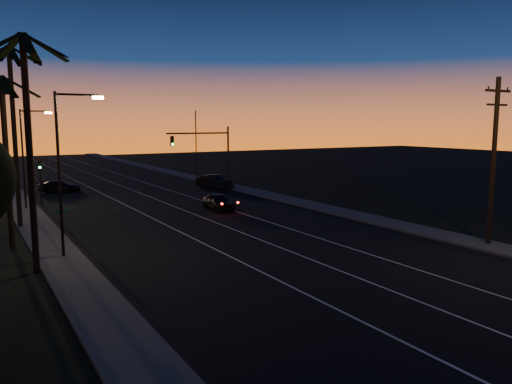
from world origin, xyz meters
TOP-DOWN VIEW (x-y plane):
  - road at (0.00, 30.00)m, footprint 20.00×170.00m
  - sidewalk_left at (-11.20, 30.00)m, footprint 2.40×170.00m
  - sidewalk_right at (11.20, 30.00)m, footprint 2.40×170.00m
  - lane_stripe_left at (-3.00, 30.00)m, footprint 0.12×160.00m
  - lane_stripe_mid at (0.50, 30.00)m, footprint 0.12×160.00m
  - lane_stripe_right at (4.00, 30.00)m, footprint 0.12×160.00m
  - palm_near at (-12.60, 18.00)m, footprint 4.25×4.16m
  - palm_mid at (-13.20, 24.00)m, footprint 4.25×4.16m
  - palm_far at (-12.20, 30.00)m, footprint 4.25×4.16m
  - streetlight_left_near at (-10.70, 20.00)m, footprint 2.55×0.26m
  - streetlight_left_far at (-10.69, 38.00)m, footprint 2.55×0.26m
  - street_sign at (-10.80, 21.00)m, footprint 0.70×0.06m
  - utility_pole at (11.60, 10.00)m, footprint 2.20×0.28m
  - signal_mast at (7.14, 39.99)m, footprint 7.10×0.41m
  - signal_post at (-9.50, 39.98)m, footprint 0.28×0.37m
  - far_pole_left at (-11.00, 55.00)m, footprint 0.14×0.14m
  - far_pole_right at (11.00, 52.00)m, footprint 0.14×0.14m
  - lead_car at (3.13, 29.53)m, footprint 1.93×4.68m
  - right_car at (9.00, 42.40)m, footprint 3.21×4.88m
  - cross_car at (-6.63, 48.00)m, footprint 4.65×3.26m

SIDE VIEW (x-z plane):
  - road at x=0.00m, z-range 0.00..0.01m
  - lane_stripe_left at x=-3.00m, z-range 0.01..0.02m
  - lane_stripe_mid at x=0.50m, z-range 0.01..0.02m
  - lane_stripe_right at x=4.00m, z-range 0.01..0.02m
  - sidewalk_left at x=-11.20m, z-range 0.00..0.16m
  - sidewalk_right at x=11.20m, z-range 0.00..0.16m
  - cross_car at x=-6.63m, z-range 0.01..1.26m
  - lead_car at x=3.13m, z-range 0.01..1.41m
  - right_car at x=9.00m, z-range 0.01..1.53m
  - street_sign at x=-10.80m, z-range 0.36..2.96m
  - signal_post at x=-9.50m, z-range 0.79..4.99m
  - far_pole_left at x=-11.00m, z-range 0.00..9.00m
  - far_pole_right at x=11.00m, z-range 0.00..9.00m
  - signal_mast at x=7.14m, z-range 1.28..8.28m
  - streetlight_left_far at x=-10.69m, z-range 0.81..9.31m
  - utility_pole at x=11.60m, z-range 0.32..10.32m
  - streetlight_left_near at x=-10.70m, z-range 0.82..9.82m
  - palm_mid at x=-13.20m, z-range 1.24..11.27m
  - palm_near at x=-12.60m, z-range 1.31..12.84m
  - palm_far at x=-12.20m, z-range 1.35..13.88m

